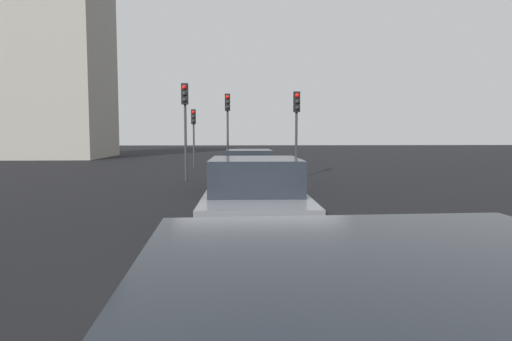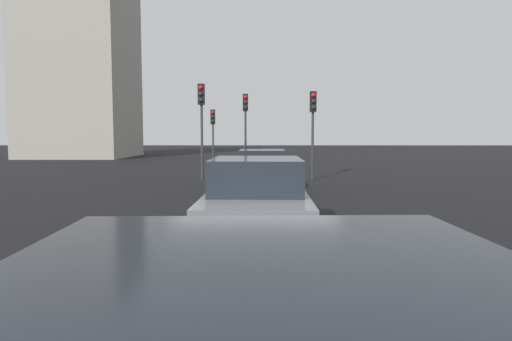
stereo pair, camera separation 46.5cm
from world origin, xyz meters
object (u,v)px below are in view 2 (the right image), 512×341
at_px(traffic_light_near_left, 313,116).
at_px(traffic_light_far_left, 213,126).
at_px(car_black_lead, 262,171).
at_px(car_grey_second, 257,200).
at_px(traffic_light_far_right, 245,116).
at_px(traffic_light_near_right, 201,111).

height_order(traffic_light_near_left, traffic_light_far_left, traffic_light_near_left).
relative_size(car_black_lead, car_grey_second, 0.96).
distance_m(car_black_lead, traffic_light_far_right, 8.04).
height_order(traffic_light_near_right, traffic_light_far_left, traffic_light_near_right).
xyz_separation_m(traffic_light_near_left, traffic_light_far_right, (4.04, 3.09, 0.18)).
distance_m(traffic_light_near_left, traffic_light_far_right, 5.09).
relative_size(car_black_lead, traffic_light_far_left, 1.27).
bearing_deg(traffic_light_far_right, traffic_light_far_left, -150.30).
bearing_deg(traffic_light_far_right, car_grey_second, 2.43).
distance_m(traffic_light_far_left, traffic_light_far_right, 4.29).
relative_size(traffic_light_near_left, traffic_light_far_left, 1.10).
distance_m(traffic_light_near_left, traffic_light_near_right, 4.90).
xyz_separation_m(car_grey_second, traffic_light_near_left, (11.04, -2.44, 2.07)).
bearing_deg(car_grey_second, traffic_light_far_left, 9.64).
xyz_separation_m(traffic_light_near_left, traffic_light_near_right, (-0.17, 4.90, 0.21)).
xyz_separation_m(car_grey_second, traffic_light_near_right, (10.87, 2.45, 2.28)).
distance_m(car_black_lead, car_grey_second, 7.42).
bearing_deg(traffic_light_far_right, car_black_lead, 6.06).
bearing_deg(traffic_light_far_left, traffic_light_near_left, 33.02).
distance_m(traffic_light_near_right, traffic_light_far_right, 4.58).
height_order(car_grey_second, traffic_light_near_left, traffic_light_near_left).
xyz_separation_m(traffic_light_far_left, traffic_light_far_right, (-3.71, -2.12, 0.42)).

